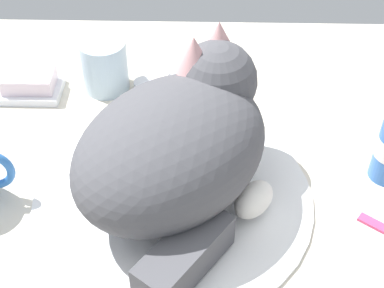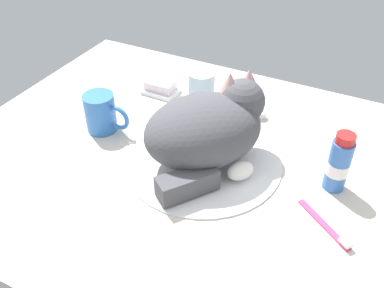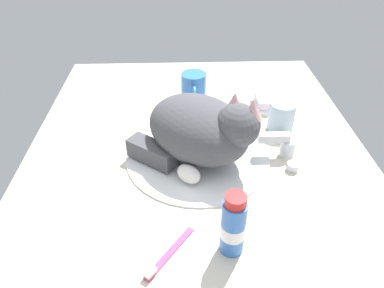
{
  "view_description": "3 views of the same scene",
  "coord_description": "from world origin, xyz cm",
  "views": [
    {
      "loc": [
        3.37,
        -44.38,
        50.76
      ],
      "look_at": [
        2.23,
        3.11,
        6.27
      ],
      "focal_mm": 51.76,
      "sensor_mm": 36.0,
      "label": 1
    },
    {
      "loc": [
        29.49,
        -63.43,
        59.27
      ],
      "look_at": [
        -1.67,
        -1.69,
        5.21
      ],
      "focal_mm": 40.0,
      "sensor_mm": 36.0,
      "label": 2
    },
    {
      "loc": [
        67.59,
        -3.87,
        53.41
      ],
      "look_at": [
        0.92,
        -1.44,
        4.52
      ],
      "focal_mm": 33.91,
      "sensor_mm": 36.0,
      "label": 3
    }
  ],
  "objects": [
    {
      "name": "faucet",
      "position": [
        0.0,
        20.22,
        2.61
      ],
      "size": [
        13.65,
        9.19,
        6.2
      ],
      "color": "silver",
      "rests_on": "ground_plane"
    },
    {
      "name": "sink_basin",
      "position": [
        0.0,
        0.0,
        0.46
      ],
      "size": [
        33.79,
        33.79,
        0.91
      ],
      "primitive_type": "cylinder",
      "color": "white",
      "rests_on": "ground_plane"
    },
    {
      "name": "ground_plane",
      "position": [
        0.0,
        0.0,
        -1.5
      ],
      "size": [
        110.0,
        82.5,
        3.0
      ],
      "primitive_type": "cube",
      "color": "beige"
    },
    {
      "name": "toothbrush",
      "position": [
        28.06,
        -6.82,
        0.53
      ],
      "size": [
        11.37,
        8.9,
        1.6
      ],
      "color": "#D83F72",
      "rests_on": "ground_plane"
    },
    {
      "name": "soap_dish",
      "position": [
        -22.03,
        20.25,
        0.6
      ],
      "size": [
        9.0,
        6.4,
        1.2
      ],
      "primitive_type": "cube",
      "color": "white",
      "rests_on": "ground_plane"
    },
    {
      "name": "rinse_cup",
      "position": [
        -11.0,
        22.09,
        3.92
      ],
      "size": [
        6.72,
        6.72,
        7.84
      ],
      "color": "silver",
      "rests_on": "ground_plane"
    },
    {
      "name": "soap_bar",
      "position": [
        -22.03,
        20.25,
        2.38
      ],
      "size": [
        7.42,
        4.85,
        2.35
      ],
      "primitive_type": "cube",
      "rotation": [
        0.0,
        0.0,
        0.01
      ],
      "color": "silver",
      "rests_on": "soap_dish"
    },
    {
      "name": "cat",
      "position": [
        0.86,
        0.86,
        8.5
      ],
      "size": [
        30.02,
        32.02,
        17.32
      ],
      "color": "#4C4C51",
      "rests_on": "sink_basin"
    },
    {
      "name": "coffee_mug",
      "position": [
        -25.77,
        0.25,
        4.58
      ],
      "size": [
        11.36,
        7.09,
        9.16
      ],
      "color": "#3372C6",
      "rests_on": "ground_plane"
    },
    {
      "name": "toothpaste_bottle",
      "position": [
        26.61,
        4.62,
        5.99
      ],
      "size": [
        4.35,
        4.35,
        12.9
      ],
      "color": "#3870C6",
      "rests_on": "ground_plane"
    }
  ]
}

